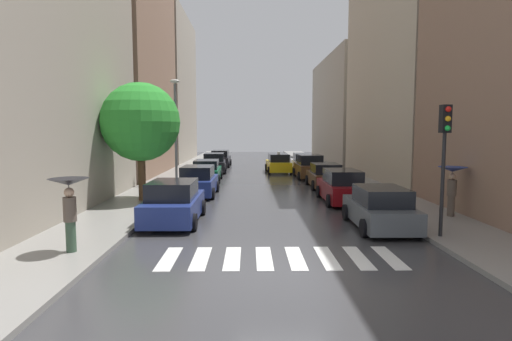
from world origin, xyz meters
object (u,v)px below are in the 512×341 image
(parked_car_right_third, at_px, (325,176))
(taxi_midroad, at_px, (278,164))
(parked_car_left_third, at_px, (207,171))
(parked_car_right_nearest, at_px, (380,209))
(lamp_post_left, at_px, (176,124))
(parked_car_left_second, at_px, (198,182))
(street_tree_left, at_px, (141,122))
(parked_car_left_fourth, at_px, (214,163))
(parked_car_right_second, at_px, (342,187))
(parked_car_left_nearest, at_px, (174,203))
(parked_car_right_fifth, at_px, (303,163))
(traffic_light_right_corner, at_px, (445,141))
(pedestrian_foreground, at_px, (452,179))
(parked_car_right_fourth, at_px, (309,167))
(pedestrian_near_tree, at_px, (69,197))
(parked_car_left_fifth, at_px, (221,159))

(parked_car_right_third, relative_size, taxi_midroad, 0.97)
(parked_car_left_third, height_order, parked_car_right_nearest, parked_car_right_nearest)
(lamp_post_left, bearing_deg, parked_car_left_second, -63.13)
(parked_car_left_third, distance_m, street_tree_left, 9.77)
(parked_car_left_fourth, distance_m, parked_car_right_second, 16.99)
(parked_car_right_nearest, bearing_deg, parked_car_left_fourth, 21.46)
(parked_car_left_nearest, distance_m, lamp_post_left, 11.04)
(parked_car_right_fifth, height_order, traffic_light_right_corner, traffic_light_right_corner)
(parked_car_right_fifth, xyz_separation_m, pedestrian_foreground, (3.40, -20.40, 0.91))
(parked_car_right_nearest, relative_size, traffic_light_right_corner, 0.98)
(parked_car_left_third, bearing_deg, taxi_midroad, -42.78)
(parked_car_left_nearest, height_order, parked_car_right_fourth, parked_car_right_fourth)
(parked_car_left_third, distance_m, parked_car_right_nearest, 16.42)
(parked_car_left_second, xyz_separation_m, parked_car_right_nearest, (7.70, -7.87, -0.05))
(parked_car_left_third, height_order, pedestrian_near_tree, pedestrian_near_tree)
(parked_car_left_second, xyz_separation_m, traffic_light_right_corner, (9.16, -9.64, 2.50))
(pedestrian_foreground, height_order, lamp_post_left, lamp_post_left)
(taxi_midroad, distance_m, lamp_post_left, 12.08)
(parked_car_right_fifth, distance_m, street_tree_left, 19.50)
(parked_car_left_fifth, xyz_separation_m, pedestrian_near_tree, (-2.23, -30.09, 0.96))
(parked_car_right_nearest, distance_m, parked_car_right_second, 5.60)
(parked_car_right_fifth, relative_size, pedestrian_near_tree, 2.26)
(parked_car_right_third, bearing_deg, street_tree_left, 118.79)
(parked_car_left_fourth, bearing_deg, parked_car_right_second, -155.40)
(pedestrian_foreground, distance_m, street_tree_left, 14.35)
(parked_car_right_fourth, xyz_separation_m, lamp_post_left, (-9.28, -4.76, 3.19))
(pedestrian_near_tree, bearing_deg, parked_car_right_nearest, -178.89)
(parked_car_left_nearest, distance_m, parked_car_right_fourth, 16.96)
(lamp_post_left, bearing_deg, parked_car_left_nearest, -80.71)
(parked_car_left_second, xyz_separation_m, parked_car_right_fifth, (7.67, 13.95, -0.03))
(parked_car_left_fourth, xyz_separation_m, street_tree_left, (-2.31, -15.24, 3.24))
(parked_car_left_third, xyz_separation_m, parked_car_left_fourth, (0.01, 6.34, 0.06))
(lamp_post_left, bearing_deg, parked_car_right_third, -2.82)
(parked_car_left_second, distance_m, parked_car_right_third, 8.31)
(parked_car_right_second, relative_size, parked_car_right_fourth, 1.06)
(pedestrian_near_tree, bearing_deg, parked_car_right_fourth, -133.71)
(parked_car_left_nearest, distance_m, parked_car_left_fifth, 25.68)
(parked_car_right_third, height_order, pedestrian_near_tree, pedestrian_near_tree)
(parked_car_left_third, relative_size, parked_car_left_fifth, 0.97)
(parked_car_right_nearest, xyz_separation_m, taxi_midroad, (-2.30, 20.61, 0.03))
(parked_car_left_fourth, relative_size, parked_car_right_fourth, 1.03)
(taxi_midroad, xyz_separation_m, traffic_light_right_corner, (3.77, -22.38, 2.52))
(parked_car_left_fifth, xyz_separation_m, lamp_post_left, (-1.79, -15.27, 3.25))
(taxi_midroad, bearing_deg, lamp_post_left, 139.39)
(pedestrian_near_tree, bearing_deg, parked_car_right_second, -155.01)
(parked_car_left_second, height_order, traffic_light_right_corner, traffic_light_right_corner)
(traffic_light_right_corner, bearing_deg, parked_car_right_third, 96.60)
(parked_car_right_nearest, relative_size, street_tree_left, 0.72)
(parked_car_left_nearest, distance_m, parked_car_right_fifth, 22.16)
(pedestrian_foreground, bearing_deg, parked_car_left_second, 71.02)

